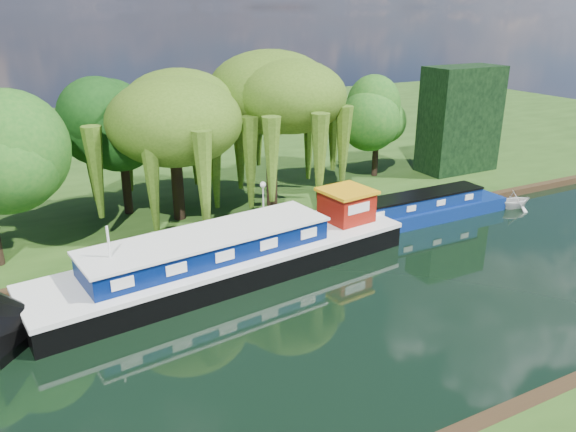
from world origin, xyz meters
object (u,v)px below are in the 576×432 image
red_dinghy (102,296)px  white_cruiser (513,208)px  dutch_barge (232,256)px  narrowboat (416,211)px

red_dinghy → white_cruiser: size_ratio=1.07×
red_dinghy → dutch_barge: bearing=-75.9°
dutch_barge → white_cruiser: bearing=-5.6°
dutch_barge → red_dinghy: dutch_barge is taller
dutch_barge → red_dinghy: bearing=166.3°
dutch_barge → narrowboat: bearing=-0.1°
dutch_barge → narrowboat: dutch_barge is taller
narrowboat → dutch_barge: bearing=-173.2°
white_cruiser → red_dinghy: bearing=97.9°
dutch_barge → white_cruiser: 20.40m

